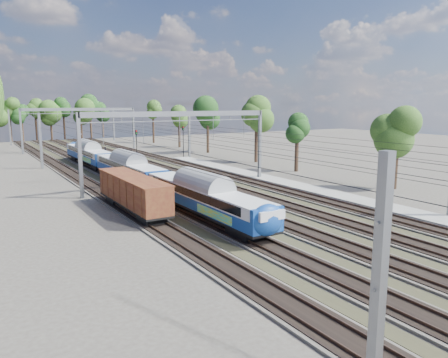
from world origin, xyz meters
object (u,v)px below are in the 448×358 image
freight_boxcar (133,191)px  signal_far (183,138)px  worker (106,152)px  signal_near (137,144)px  emu_train (129,165)px

freight_boxcar → signal_far: (22.23, 35.12, 1.65)m
freight_boxcar → worker: bearing=76.8°
signal_near → signal_far: (11.62, 7.23, -0.04)m
worker → signal_far: (12.00, -8.62, 2.68)m
worker → emu_train: bearing=151.1°
emu_train → signal_far: bearing=50.1°
signal_far → freight_boxcar: bearing=-133.4°
emu_train → worker: 30.39m
emu_train → signal_far: (17.73, 21.19, 1.28)m
freight_boxcar → signal_near: bearing=69.2°
emu_train → freight_boxcar: size_ratio=4.60×
signal_near → signal_far: signal_near is taller
emu_train → freight_boxcar: (-4.50, -13.93, -0.37)m
emu_train → signal_far: 27.66m
signal_near → signal_far: size_ratio=1.01×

